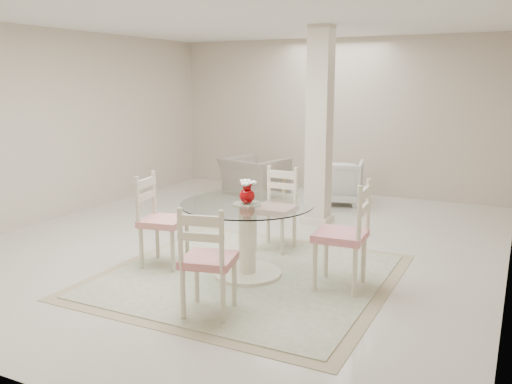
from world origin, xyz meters
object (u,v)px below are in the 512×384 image
at_px(column, 319,127).
at_px(dining_table, 247,239).
at_px(dining_chair_north, 278,202).
at_px(side_table, 284,189).
at_px(red_vase, 247,192).
at_px(recliner_taupe, 254,176).
at_px(armchair_white, 338,182).
at_px(dining_chair_south, 206,253).
at_px(dining_chair_west, 157,213).
at_px(dining_chair_east, 349,227).

relative_size(column, dining_table, 2.01).
distance_m(dining_chair_north, side_table, 2.53).
xyz_separation_m(red_vase, side_table, (-1.05, 3.34, -0.67)).
height_order(dining_table, red_vase, red_vase).
height_order(column, side_table, column).
relative_size(dining_chair_north, recliner_taupe, 1.06).
bearing_deg(armchair_white, column, 83.33).
bearing_deg(armchair_white, dining_chair_south, 82.10).
relative_size(dining_chair_south, armchair_white, 1.37).
bearing_deg(column, dining_chair_south, -86.00).
distance_m(column, dining_chair_north, 1.55).
xyz_separation_m(dining_chair_west, armchair_white, (0.78, 3.82, -0.23)).
height_order(dining_chair_east, armchair_white, dining_chair_east).
relative_size(dining_chair_west, armchair_white, 1.42).
bearing_deg(dining_chair_east, side_table, -150.53).
bearing_deg(dining_chair_west, armchair_white, -20.96).
relative_size(dining_chair_east, dining_chair_south, 1.09).
bearing_deg(column, recliner_taupe, 141.67).
height_order(dining_chair_south, armchair_white, dining_chair_south).
bearing_deg(dining_chair_west, red_vase, -92.00).
height_order(dining_chair_north, armchair_white, dining_chair_north).
bearing_deg(dining_chair_north, column, 90.22).
bearing_deg(dining_chair_north, side_table, 112.92).
bearing_deg(dining_chair_west, side_table, -8.78).
bearing_deg(dining_table, dining_chair_east, 6.97).
height_order(dining_table, side_table, dining_table).
xyz_separation_m(recliner_taupe, armchair_white, (1.52, 0.03, 0.03)).
xyz_separation_m(column, dining_table, (0.10, -2.35, -0.96)).
relative_size(dining_chair_east, dining_chair_north, 1.09).
distance_m(red_vase, dining_chair_east, 1.06).
bearing_deg(red_vase, dining_chair_north, 96.74).
distance_m(column, dining_chair_east, 2.59).
xyz_separation_m(dining_chair_north, dining_chair_south, (0.25, -2.02, -0.00)).
relative_size(red_vase, armchair_white, 0.31).
height_order(dining_table, dining_chair_west, dining_chair_west).
bearing_deg(dining_chair_south, dining_chair_west, -50.66).
bearing_deg(side_table, dining_chair_north, -68.17).
distance_m(column, dining_chair_west, 2.75).
bearing_deg(recliner_taupe, armchair_white, -164.46).
bearing_deg(dining_chair_north, dining_table, -82.21).
height_order(dining_table, dining_chair_north, dining_chair_north).
bearing_deg(dining_chair_east, dining_chair_north, -131.28).
bearing_deg(dining_chair_east, dining_chair_south, -41.17).
distance_m(red_vase, dining_chair_south, 1.07).
bearing_deg(recliner_taupe, dining_table, 130.05).
distance_m(red_vase, dining_chair_north, 1.07).
height_order(red_vase, dining_chair_east, dining_chair_east).
distance_m(dining_chair_east, dining_chair_south, 1.44).
bearing_deg(armchair_white, dining_chair_north, 80.05).
bearing_deg(dining_chair_north, armchair_white, 93.53).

